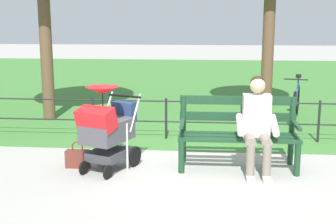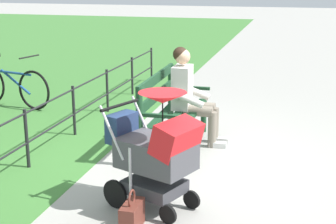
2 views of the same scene
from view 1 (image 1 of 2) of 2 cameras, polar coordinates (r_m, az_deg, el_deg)
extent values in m
plane|color=#9E9B93|center=(6.32, 4.19, -6.99)|extent=(60.00, 60.00, 0.00)
cube|color=#3D7533|center=(14.92, 4.82, 3.80)|extent=(40.00, 16.00, 0.01)
cube|color=#193D23|center=(6.37, 8.63, -2.70)|extent=(1.60, 0.12, 0.04)
cube|color=#193D23|center=(6.20, 8.74, -3.11)|extent=(1.60, 0.12, 0.04)
cube|color=#193D23|center=(6.03, 8.86, -3.54)|extent=(1.60, 0.12, 0.04)
cube|color=#193D23|center=(6.42, 8.63, -0.58)|extent=(1.60, 0.05, 0.12)
cube|color=#193D23|center=(6.38, 8.69, 1.44)|extent=(1.60, 0.05, 0.12)
cylinder|color=#193D23|center=(6.17, 15.80, -5.66)|extent=(0.08, 0.08, 0.45)
cylinder|color=#193D23|center=(6.56, 15.13, -2.34)|extent=(0.08, 0.08, 0.95)
cube|color=#193D23|center=(6.26, 15.66, -1.57)|extent=(0.06, 0.56, 0.04)
cylinder|color=#193D23|center=(6.06, 1.68, -5.53)|extent=(0.08, 0.08, 0.45)
cylinder|color=#193D23|center=(6.46, 1.92, -2.16)|extent=(0.08, 0.08, 0.95)
cube|color=#193D23|center=(6.15, 1.80, -1.38)|extent=(0.06, 0.56, 0.04)
cylinder|color=slate|center=(6.02, 12.02, -3.49)|extent=(0.14, 0.40, 0.14)
cylinder|color=slate|center=(5.99, 10.12, -3.47)|extent=(0.14, 0.40, 0.14)
cylinder|color=slate|center=(5.89, 12.17, -6.20)|extent=(0.11, 0.11, 0.47)
cylinder|color=slate|center=(5.87, 10.22, -6.19)|extent=(0.11, 0.11, 0.47)
cube|color=silver|center=(5.88, 12.19, -8.29)|extent=(0.10, 0.22, 0.07)
cube|color=silver|center=(5.86, 10.22, -8.30)|extent=(0.10, 0.22, 0.07)
cube|color=beige|center=(6.15, 10.95, -0.43)|extent=(0.36, 0.22, 0.56)
cylinder|color=beige|center=(6.09, 13.10, -1.62)|extent=(0.09, 0.43, 0.23)
cylinder|color=beige|center=(6.04, 8.96, -1.56)|extent=(0.09, 0.43, 0.23)
sphere|color=tan|center=(6.08, 11.09, 3.26)|extent=(0.20, 0.20, 0.20)
sphere|color=black|center=(6.11, 11.08, 3.58)|extent=(0.19, 0.19, 0.19)
cylinder|color=black|center=(6.36, -4.12, -5.54)|extent=(0.13, 0.27, 0.28)
cylinder|color=black|center=(6.60, -7.55, -4.97)|extent=(0.13, 0.27, 0.28)
cylinder|color=black|center=(5.92, -7.49, -7.43)|extent=(0.10, 0.18, 0.18)
cylinder|color=black|center=(6.13, -10.43, -6.85)|extent=(0.10, 0.18, 0.18)
cube|color=#38383D|center=(6.21, -7.39, -5.24)|extent=(0.58, 0.64, 0.12)
cylinder|color=silver|center=(6.14, -5.11, -4.37)|extent=(0.03, 0.03, 0.65)
cylinder|color=silver|center=(6.39, -8.61, -3.82)|extent=(0.03, 0.03, 0.65)
cube|color=#47474C|center=(6.11, -7.58, -2.32)|extent=(0.68, 0.80, 0.28)
cube|color=red|center=(5.88, -8.96, -0.92)|extent=(0.56, 0.46, 0.33)
cylinder|color=black|center=(6.39, -5.43, 2.00)|extent=(0.49, 0.22, 0.03)
cylinder|color=silver|center=(6.22, -4.10, -0.11)|extent=(0.14, 0.29, 0.49)
cylinder|color=silver|center=(6.47, -7.59, 0.26)|extent=(0.14, 0.29, 0.49)
cone|color=red|center=(5.94, -8.16, 2.67)|extent=(0.57, 0.57, 0.10)
cylinder|color=black|center=(5.97, -8.11, 0.97)|extent=(0.01, 0.01, 0.30)
cube|color=navy|center=(6.41, -5.49, 0.03)|extent=(0.36, 0.27, 0.28)
cube|color=brown|center=(6.42, -11.17, -5.74)|extent=(0.32, 0.14, 0.24)
torus|color=brown|center=(6.38, -11.23, -4.28)|extent=(0.16, 0.02, 0.16)
cylinder|color=black|center=(7.89, 18.26, -1.15)|extent=(0.04, 0.04, 0.70)
cylinder|color=black|center=(7.70, 9.12, -1.01)|extent=(0.04, 0.04, 0.70)
cylinder|color=black|center=(7.72, -0.23, -0.84)|extent=(0.04, 0.04, 0.70)
cylinder|color=black|center=(7.93, -9.31, -0.65)|extent=(0.04, 0.04, 0.70)
cylinder|color=black|center=(7.62, 4.47, 1.28)|extent=(8.80, 0.02, 0.02)
cylinder|color=black|center=(7.69, 4.43, -1.29)|extent=(8.80, 0.02, 0.02)
cylinder|color=brown|center=(9.69, 12.35, 8.16)|extent=(0.24, 0.24, 2.95)
cylinder|color=brown|center=(9.42, -14.93, 7.64)|extent=(0.24, 0.24, 2.85)
torus|color=black|center=(9.02, 15.42, 0.43)|extent=(0.20, 0.65, 0.66)
torus|color=black|center=(10.00, 15.82, 1.47)|extent=(0.20, 0.65, 0.66)
cylinder|color=#1E4C8C|center=(9.47, 15.71, 2.46)|extent=(0.26, 0.88, 0.04)
cylinder|color=#1E4C8C|center=(9.40, 15.63, 1.47)|extent=(0.19, 0.62, 0.38)
cylinder|color=#1E4C8C|center=(9.80, 15.88, 3.34)|extent=(0.03, 0.03, 0.30)
cube|color=black|center=(9.78, 15.93, 4.32)|extent=(0.15, 0.22, 0.06)
cylinder|color=black|center=(8.99, 15.63, 3.93)|extent=(0.43, 0.13, 0.02)
camera|label=2|loc=(7.18, -46.01, 9.36)|focal=53.26mm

